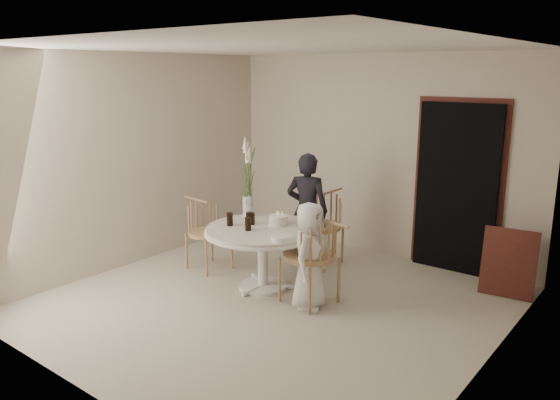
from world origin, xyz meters
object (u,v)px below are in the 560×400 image
Objects in this scene: chair_far at (326,217)px; boy at (310,256)px; girl at (307,211)px; table at (263,237)px; chair_left at (202,223)px; birthday_cake at (278,220)px; chair_right at (319,249)px; flower_vase at (248,183)px.

boy is at bearing -63.73° from chair_far.
table is at bearing 72.52° from girl.
chair_left is 1.34m from girl.
boy is 5.13× the size of birthday_cake.
girl is 1.27m from boy.
chair_right is 1.86m from chair_left.
girl reaches higher than birthday_cake.
chair_left is at bearing 19.63° from girl.
girl is 1.28× the size of boy.
flower_vase is at bearing 148.69° from table.
chair_left is 0.90× the size of flower_vase.
flower_vase is at bearing -120.76° from chair_far.
chair_far is at bearing 89.93° from birthday_cake.
girl is at bearing 91.77° from table.
boy is at bearing 107.36° from girl.
flower_vase is (-0.53, -0.92, 0.53)m from chair_far.
boy is (0.66, -1.30, -0.04)m from chair_far.
flower_vase is (-1.19, 0.38, 0.56)m from boy.
girl is (-0.03, 0.91, 0.12)m from table.
chair_far is 4.21× the size of birthday_cake.
boy is (-0.07, -0.08, -0.06)m from chair_right.
chair_far reaches higher than birthday_cake.
chair_right is at bearing -59.97° from chair_far.
chair_right is (0.79, -0.02, 0.02)m from table.
chair_right reaches higher than chair_left.
boy reaches higher than chair_right.
boy reaches higher than chair_far.
flower_vase is at bearing 35.66° from girl.
chair_right is at bearing -17.82° from birthday_cake.
chair_right is 0.12m from boy.
flower_vase reaches higher than girl.
birthday_cake is (0.09, -0.70, 0.04)m from girl.
girl is at bearing 97.28° from birthday_cake.
girl is at bearing 54.91° from flower_vase.
table is at bearing -82.70° from chair_right.
chair_left is at bearing -135.71° from chair_far.
birthday_cake is 0.23× the size of flower_vase.
chair_right is 1.39m from flower_vase.
birthday_cake is (1.13, 0.13, 0.21)m from chair_left.
chair_far is 0.96× the size of flower_vase.
chair_left is 0.85m from flower_vase.
table is 0.73m from boy.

